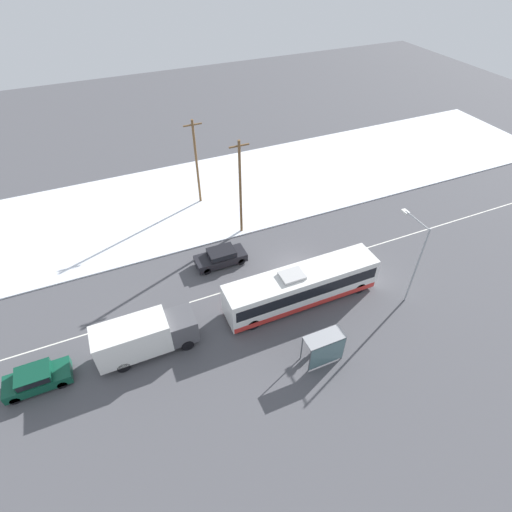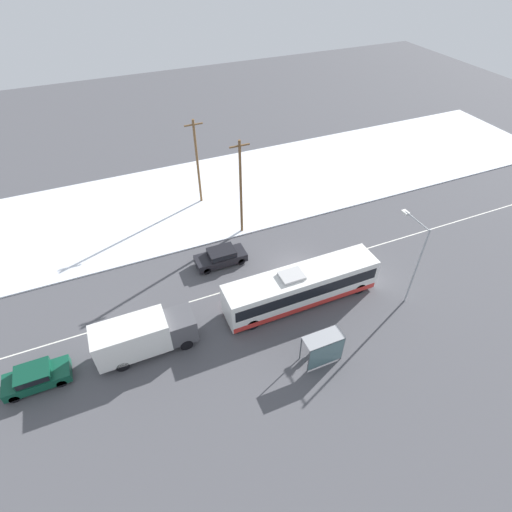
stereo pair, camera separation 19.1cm
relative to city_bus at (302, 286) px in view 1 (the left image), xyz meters
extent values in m
plane|color=#4C4C51|center=(1.32, 3.28, -1.57)|extent=(120.00, 120.00, 0.00)
cube|color=silver|center=(1.32, 17.58, -1.51)|extent=(80.00, 15.91, 0.12)
cube|color=silver|center=(1.32, 3.28, -1.56)|extent=(60.00, 0.12, 0.00)
cube|color=white|center=(0.00, 0.00, 0.05)|extent=(12.41, 2.55, 2.69)
cube|color=black|center=(0.00, 0.00, 0.38)|extent=(11.91, 2.57, 1.02)
cube|color=red|center=(0.00, 0.00, -1.05)|extent=(12.28, 2.57, 0.48)
cube|color=#B2B2B2|center=(-0.93, 0.00, 1.52)|extent=(1.80, 1.40, 0.24)
cylinder|color=black|center=(4.81, -1.14, -1.07)|extent=(1.00, 0.28, 1.00)
cylinder|color=black|center=(4.81, 1.13, -1.07)|extent=(1.00, 0.28, 1.00)
cylinder|color=black|center=(-4.60, -1.14, -1.07)|extent=(1.00, 0.28, 1.00)
cylinder|color=black|center=(-4.60, 1.13, -1.07)|extent=(1.00, 0.28, 1.00)
cube|color=silver|center=(-13.04, 0.04, 0.16)|extent=(5.00, 2.30, 2.47)
cube|color=#4C4C51|center=(-9.59, 0.04, -0.11)|extent=(1.90, 2.18, 1.93)
cube|color=black|center=(-8.66, 0.04, 0.28)|extent=(0.06, 1.96, 0.85)
cylinder|color=black|center=(-9.59, -0.98, -1.12)|extent=(0.90, 0.26, 0.90)
cylinder|color=black|center=(-9.59, 1.06, -1.12)|extent=(0.90, 0.26, 0.90)
cylinder|color=black|center=(-14.04, -0.98, -1.12)|extent=(0.90, 0.26, 0.90)
cylinder|color=black|center=(-14.04, 1.06, -1.12)|extent=(0.90, 0.26, 0.90)
cube|color=black|center=(-4.36, 6.67, -0.98)|extent=(4.45, 1.80, 0.73)
cube|color=black|center=(-4.25, 6.67, -0.36)|extent=(2.31, 1.66, 0.51)
cube|color=black|center=(-4.25, 6.67, -0.35)|extent=(2.13, 1.69, 0.41)
cylinder|color=black|center=(-5.89, 5.88, -1.25)|extent=(0.64, 0.22, 0.64)
cylinder|color=black|center=(-5.89, 7.46, -1.25)|extent=(0.64, 0.22, 0.64)
cylinder|color=black|center=(-2.74, 5.88, -1.25)|extent=(0.64, 0.22, 0.64)
cylinder|color=black|center=(-2.74, 7.46, -1.25)|extent=(0.64, 0.22, 0.64)
cube|color=#0F4733|center=(-19.32, 0.17, -0.99)|extent=(4.12, 1.80, 0.70)
cube|color=#0D3C2B|center=(-19.42, 0.17, -0.37)|extent=(2.14, 1.66, 0.55)
cube|color=black|center=(-19.42, 0.17, -0.36)|extent=(1.97, 1.69, 0.44)
cylinder|color=black|center=(-17.96, -0.62, -1.25)|extent=(0.64, 0.22, 0.64)
cylinder|color=black|center=(-17.96, 0.96, -1.25)|extent=(0.64, 0.22, 0.64)
cylinder|color=black|center=(-20.78, -0.62, -1.25)|extent=(0.64, 0.22, 0.64)
cylinder|color=black|center=(-20.78, 0.96, -1.25)|extent=(0.64, 0.22, 0.64)
cylinder|color=#23232D|center=(-0.95, -4.51, -1.16)|extent=(0.12, 0.12, 0.80)
cylinder|color=#23232D|center=(-0.70, -4.51, -1.16)|extent=(0.12, 0.12, 0.80)
cube|color=#19478C|center=(-0.83, -4.51, -0.43)|extent=(0.42, 0.23, 0.66)
sphere|color=#8E6647|center=(-0.83, -4.51, 0.04)|extent=(0.28, 0.28, 0.28)
cylinder|color=#19478C|center=(-1.09, -4.51, -0.47)|extent=(0.10, 0.10, 0.63)
cylinder|color=#19478C|center=(-0.56, -4.51, -0.47)|extent=(0.10, 0.10, 0.63)
cube|color=gray|center=(-1.27, -5.45, 0.80)|extent=(2.73, 1.20, 0.06)
cube|color=slate|center=(-1.27, -6.03, -0.37)|extent=(2.63, 0.04, 2.16)
cylinder|color=#474C51|center=(-2.60, -4.89, -0.40)|extent=(0.08, 0.08, 2.34)
cylinder|color=#474C51|center=(0.06, -4.89, -0.40)|extent=(0.08, 0.08, 2.34)
cylinder|color=#474C51|center=(-2.60, -6.01, -0.40)|extent=(0.08, 0.08, 2.34)
cylinder|color=#474C51|center=(0.06, -6.01, -0.40)|extent=(0.08, 0.08, 2.34)
cylinder|color=#9EA3A8|center=(7.71, -3.36, 2.04)|extent=(0.14, 0.14, 7.22)
cylinder|color=#9EA3A8|center=(7.71, -2.09, 5.50)|extent=(0.10, 2.52, 0.10)
cube|color=silver|center=(7.71, -0.83, 5.43)|extent=(0.36, 0.60, 0.16)
cylinder|color=brown|center=(-0.95, 10.23, 3.15)|extent=(0.24, 0.24, 9.43)
cube|color=brown|center=(-0.95, 10.23, 7.37)|extent=(1.80, 0.12, 0.12)
cylinder|color=brown|center=(-3.03, 16.81, 2.94)|extent=(0.24, 0.24, 9.01)
cube|color=brown|center=(-3.03, 16.81, 6.94)|extent=(1.80, 0.12, 0.12)
camera|label=1|loc=(-11.92, -18.56, 22.25)|focal=28.00mm
camera|label=2|loc=(-11.75, -18.63, 22.25)|focal=28.00mm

